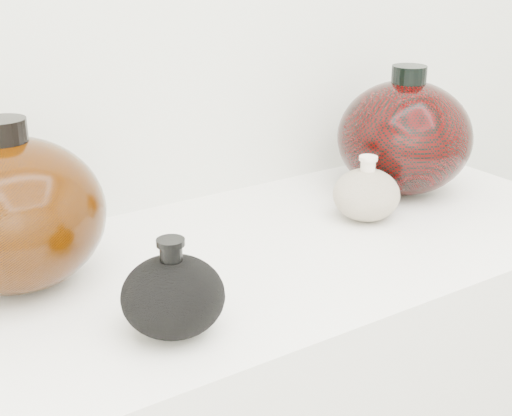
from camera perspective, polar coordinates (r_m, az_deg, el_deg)
black_gourd_vase at (r=0.84m, az=-6.65°, el=-6.96°), size 0.16×0.16×0.12m
cream_gourd_vase at (r=1.18m, az=8.82°, el=1.11°), size 0.14×0.14×0.11m
left_round_pot at (r=0.98m, az=-18.82°, el=-0.42°), size 0.27×0.27×0.23m
right_round_pot at (r=1.30m, az=11.78°, el=5.59°), size 0.29×0.29×0.23m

